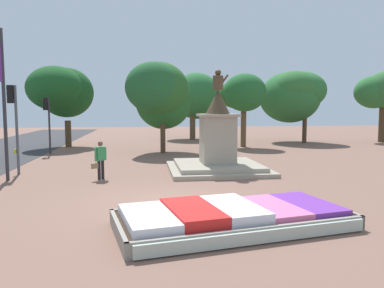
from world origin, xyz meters
The scene contains 13 objects.
ground_plane centered at (0.00, 0.00, 0.00)m, with size 95.34×95.34×0.00m, color brown.
flower_planter centered at (1.30, -2.68, 0.25)m, with size 6.31×3.80×0.60m.
statue_monument centered at (2.63, 5.71, 1.11)m, with size 4.61×4.61×4.79m.
traffic_light_mid_block centered at (-6.62, 5.98, 2.75)m, with size 0.41×0.29×4.01m.
traffic_light_far_corner centered at (-6.98, 13.38, 2.56)m, with size 0.42×0.31×3.65m.
banner_pole centered at (-6.49, 4.49, 3.24)m, with size 0.14×0.56×6.19m.
pedestrian_with_handbag centered at (-2.68, 4.26, 0.91)m, with size 0.60×0.54×1.62m.
park_tree_far_left centered at (3.67, 24.19, 4.09)m, with size 5.81×4.74×6.36m.
park_tree_behind_statue centered at (19.71, 18.70, 4.46)m, with size 4.42×3.68×6.18m.
park_tree_far_right centered at (0.19, 13.49, 3.99)m, with size 4.44×4.31×6.05m.
park_tree_street_side centered at (12.09, 19.54, 4.19)m, with size 5.59×5.47×6.13m.
park_tree_mid_canopy centered at (-7.09, 18.17, 4.32)m, with size 4.81×5.03×6.14m.
park_tree_distant centered at (6.60, 16.24, 4.09)m, with size 3.52×3.33×5.59m.
Camera 1 is at (-0.86, -11.69, 3.02)m, focal length 35.00 mm.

